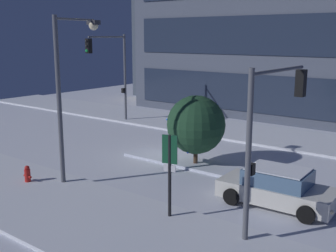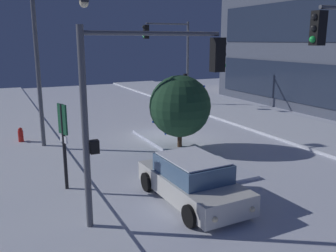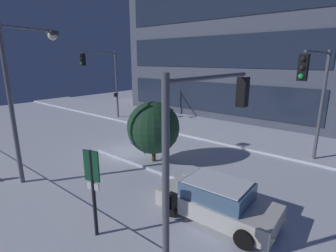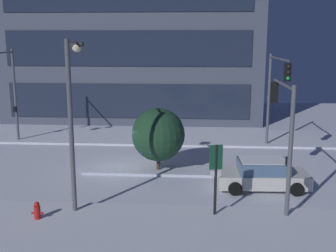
# 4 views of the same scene
# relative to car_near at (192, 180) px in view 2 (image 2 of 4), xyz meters

# --- Properties ---
(ground) EXTENTS (52.00, 52.00, 0.00)m
(ground) POSITION_rel_car_near_xyz_m (-7.50, 2.58, -0.71)
(ground) COLOR silver
(curb_strip_near) EXTENTS (52.00, 5.20, 0.14)m
(curb_strip_near) POSITION_rel_car_near_xyz_m (-7.50, -5.30, -0.64)
(curb_strip_near) COLOR silver
(curb_strip_near) RESTS_ON ground
(curb_strip_far) EXTENTS (52.00, 5.20, 0.14)m
(curb_strip_far) POSITION_rel_car_near_xyz_m (-7.50, 10.46, -0.64)
(curb_strip_far) COLOR silver
(curb_strip_far) RESTS_ON ground
(median_strip) EXTENTS (9.00, 1.80, 0.14)m
(median_strip) POSITION_rel_car_near_xyz_m (-5.03, 2.37, -0.64)
(median_strip) COLOR silver
(median_strip) RESTS_ON ground
(office_tower_secondary) EXTENTS (12.49, 10.28, 14.71)m
(office_tower_secondary) POSITION_rel_car_near_xyz_m (-19.28, 24.88, 6.64)
(office_tower_secondary) COLOR #424C5B
(office_tower_secondary) RESTS_ON ground
(car_near) EXTENTS (4.56, 2.24, 1.49)m
(car_near) POSITION_rel_car_near_xyz_m (0.00, 0.00, 0.00)
(car_near) COLOR silver
(car_near) RESTS_ON ground
(traffic_light_corner_near_right) EXTENTS (0.32, 4.42, 5.55)m
(traffic_light_corner_near_right) POSITION_rel_car_near_xyz_m (0.46, -1.76, 3.12)
(traffic_light_corner_near_right) COLOR #565960
(traffic_light_corner_near_right) RESTS_ON ground
(traffic_light_corner_far_left) EXTENTS (0.32, 3.91, 6.60)m
(traffic_light_corner_far_left) POSITION_rel_car_near_xyz_m (-16.12, 7.26, 3.75)
(traffic_light_corner_far_left) COLOR #565960
(traffic_light_corner_far_left) RESTS_ON ground
(street_lamp_arched) EXTENTS (0.67, 2.71, 7.31)m
(street_lamp_arched) POSITION_rel_car_near_xyz_m (-8.52, -2.82, 4.08)
(street_lamp_arched) COLOR #565960
(street_lamp_arched) RESTS_ON ground
(fire_hydrant) EXTENTS (0.48, 0.26, 0.87)m
(fire_hydrant) POSITION_rel_car_near_xyz_m (-9.70, -4.50, -0.29)
(fire_hydrant) COLOR red
(fire_hydrant) RESTS_ON ground
(parking_info_sign) EXTENTS (0.54, 0.22, 3.12)m
(parking_info_sign) POSITION_rel_car_near_xyz_m (-2.50, -3.57, 1.29)
(parking_info_sign) COLOR black
(parking_info_sign) RESTS_ON ground
(decorated_tree_median) EXTENTS (2.93, 2.95, 3.60)m
(decorated_tree_median) POSITION_rel_car_near_xyz_m (-5.37, 2.36, 1.42)
(decorated_tree_median) COLOR #473323
(decorated_tree_median) RESTS_ON ground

